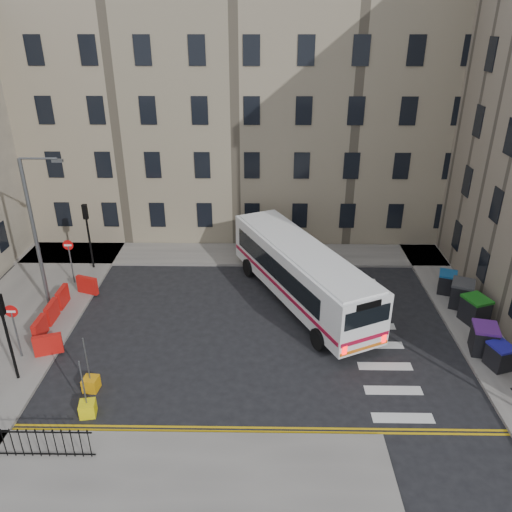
{
  "coord_description": "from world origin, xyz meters",
  "views": [
    {
      "loc": [
        -1.51,
        -20.89,
        14.15
      ],
      "look_at": [
        -1.87,
        2.3,
        3.0
      ],
      "focal_mm": 35.0,
      "sensor_mm": 36.0,
      "label": 1
    }
  ],
  "objects_px": {
    "streetlamp": "(35,233)",
    "wheelie_bin_c": "(475,310)",
    "bollard_yellow": "(91,384)",
    "wheelie_bin_e": "(447,282)",
    "bollard_chevron": "(88,409)",
    "bus": "(301,271)",
    "wheelie_bin_a": "(500,356)",
    "wheelie_bin_d": "(462,294)",
    "wheelie_bin_b": "(484,339)"
  },
  "relations": [
    {
      "from": "wheelie_bin_d",
      "to": "bollard_yellow",
      "type": "bearing_deg",
      "value": -134.64
    },
    {
      "from": "bollard_yellow",
      "to": "bollard_chevron",
      "type": "height_order",
      "value": "same"
    },
    {
      "from": "wheelie_bin_b",
      "to": "wheelie_bin_d",
      "type": "relative_size",
      "value": 0.88
    },
    {
      "from": "wheelie_bin_d",
      "to": "streetlamp",
      "type": "bearing_deg",
      "value": -154.93
    },
    {
      "from": "wheelie_bin_a",
      "to": "wheelie_bin_c",
      "type": "height_order",
      "value": "wheelie_bin_c"
    },
    {
      "from": "bus",
      "to": "wheelie_bin_d",
      "type": "distance_m",
      "value": 8.62
    },
    {
      "from": "wheelie_bin_a",
      "to": "wheelie_bin_d",
      "type": "height_order",
      "value": "wheelie_bin_d"
    },
    {
      "from": "wheelie_bin_b",
      "to": "wheelie_bin_e",
      "type": "distance_m",
      "value": 5.58
    },
    {
      "from": "wheelie_bin_c",
      "to": "wheelie_bin_a",
      "type": "bearing_deg",
      "value": -114.61
    },
    {
      "from": "bus",
      "to": "wheelie_bin_e",
      "type": "xyz_separation_m",
      "value": [
        8.28,
        0.93,
        -1.1
      ]
    },
    {
      "from": "wheelie_bin_a",
      "to": "bollard_yellow",
      "type": "xyz_separation_m",
      "value": [
        -17.58,
        -1.61,
        -0.42
      ]
    },
    {
      "from": "bus",
      "to": "bollard_yellow",
      "type": "distance_m",
      "value": 11.88
    },
    {
      "from": "wheelie_bin_b",
      "to": "streetlamp",
      "type": "bearing_deg",
      "value": -177.47
    },
    {
      "from": "bollard_chevron",
      "to": "wheelie_bin_e",
      "type": "bearing_deg",
      "value": 29.65
    },
    {
      "from": "streetlamp",
      "to": "wheelie_bin_d",
      "type": "height_order",
      "value": "streetlamp"
    },
    {
      "from": "bollard_yellow",
      "to": "wheelie_bin_e",
      "type": "bearing_deg",
      "value": 25.39
    },
    {
      "from": "bollard_chevron",
      "to": "bus",
      "type": "bearing_deg",
      "value": 44.9
    },
    {
      "from": "streetlamp",
      "to": "bollard_chevron",
      "type": "relative_size",
      "value": 13.57
    },
    {
      "from": "wheelie_bin_d",
      "to": "wheelie_bin_e",
      "type": "distance_m",
      "value": 1.53
    },
    {
      "from": "bus",
      "to": "bollard_chevron",
      "type": "distance_m",
      "value": 12.6
    },
    {
      "from": "wheelie_bin_a",
      "to": "wheelie_bin_c",
      "type": "bearing_deg",
      "value": 67.65
    },
    {
      "from": "streetlamp",
      "to": "bus",
      "type": "relative_size",
      "value": 0.69
    },
    {
      "from": "bollard_yellow",
      "to": "bus",
      "type": "bearing_deg",
      "value": 38.71
    },
    {
      "from": "streetlamp",
      "to": "wheelie_bin_c",
      "type": "distance_m",
      "value": 22.5
    },
    {
      "from": "streetlamp",
      "to": "wheelie_bin_c",
      "type": "xyz_separation_m",
      "value": [
        22.19,
        -1.28,
        -3.49
      ]
    },
    {
      "from": "bollard_yellow",
      "to": "bollard_chevron",
      "type": "xyz_separation_m",
      "value": [
        0.33,
        -1.46,
        0.0
      ]
    },
    {
      "from": "wheelie_bin_c",
      "to": "bollard_yellow",
      "type": "xyz_separation_m",
      "value": [
        -17.86,
        -5.26,
        -0.54
      ]
    },
    {
      "from": "wheelie_bin_c",
      "to": "bollard_yellow",
      "type": "bearing_deg",
      "value": 176.23
    },
    {
      "from": "wheelie_bin_e",
      "to": "bollard_chevron",
      "type": "bearing_deg",
      "value": -129.97
    },
    {
      "from": "wheelie_bin_a",
      "to": "wheelie_bin_b",
      "type": "xyz_separation_m",
      "value": [
        -0.28,
        1.11,
        0.12
      ]
    },
    {
      "from": "bollard_chevron",
      "to": "wheelie_bin_c",
      "type": "bearing_deg",
      "value": 20.98
    },
    {
      "from": "wheelie_bin_c",
      "to": "bollard_chevron",
      "type": "xyz_separation_m",
      "value": [
        -17.53,
        -6.72,
        -0.54
      ]
    },
    {
      "from": "wheelie_bin_b",
      "to": "bollard_chevron",
      "type": "xyz_separation_m",
      "value": [
        -16.96,
        -4.18,
        -0.54
      ]
    },
    {
      "from": "bus",
      "to": "wheelie_bin_a",
      "type": "xyz_separation_m",
      "value": [
        8.39,
        -5.76,
        -1.13
      ]
    },
    {
      "from": "wheelie_bin_b",
      "to": "wheelie_bin_c",
      "type": "xyz_separation_m",
      "value": [
        0.57,
        2.54,
        0.0
      ]
    },
    {
      "from": "wheelie_bin_a",
      "to": "bus",
      "type": "bearing_deg",
      "value": 127.62
    },
    {
      "from": "streetlamp",
      "to": "wheelie_bin_e",
      "type": "height_order",
      "value": "streetlamp"
    },
    {
      "from": "bollard_chevron",
      "to": "wheelie_bin_a",
      "type": "bearing_deg",
      "value": 10.09
    },
    {
      "from": "wheelie_bin_a",
      "to": "wheelie_bin_b",
      "type": "distance_m",
      "value": 1.15
    },
    {
      "from": "streetlamp",
      "to": "wheelie_bin_d",
      "type": "distance_m",
      "value": 22.34
    },
    {
      "from": "bollard_chevron",
      "to": "streetlamp",
      "type": "bearing_deg",
      "value": 120.24
    },
    {
      "from": "bus",
      "to": "wheelie_bin_d",
      "type": "height_order",
      "value": "bus"
    },
    {
      "from": "bus",
      "to": "wheelie_bin_b",
      "type": "xyz_separation_m",
      "value": [
        8.11,
        -4.65,
        -1.01
      ]
    },
    {
      "from": "wheelie_bin_b",
      "to": "bus",
      "type": "bearing_deg",
      "value": 162.73
    },
    {
      "from": "streetlamp",
      "to": "bus",
      "type": "height_order",
      "value": "streetlamp"
    },
    {
      "from": "streetlamp",
      "to": "wheelie_bin_d",
      "type": "bearing_deg",
      "value": 0.67
    },
    {
      "from": "wheelie_bin_c",
      "to": "bollard_chevron",
      "type": "height_order",
      "value": "wheelie_bin_c"
    },
    {
      "from": "wheelie_bin_c",
      "to": "wheelie_bin_d",
      "type": "bearing_deg",
      "value": 74.61
    },
    {
      "from": "streetlamp",
      "to": "bollard_chevron",
      "type": "height_order",
      "value": "streetlamp"
    },
    {
      "from": "wheelie_bin_c",
      "to": "wheelie_bin_e",
      "type": "distance_m",
      "value": 3.06
    }
  ]
}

